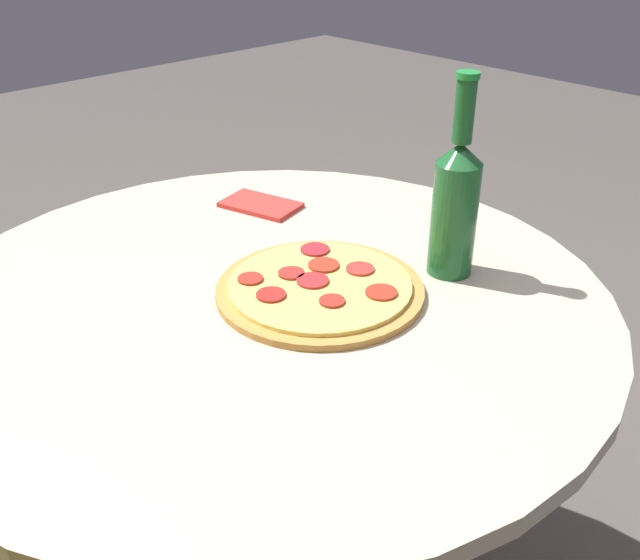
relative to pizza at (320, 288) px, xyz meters
name	(u,v)px	position (x,y,z in m)	size (l,w,h in m)	color
table	(270,397)	(0.05, 0.05, -0.19)	(0.93, 0.93, 0.69)	#B2A893
pizza	(320,288)	(0.00, 0.00, 0.00)	(0.28, 0.28, 0.02)	#B77F3D
beer_bottle	(455,202)	(-0.08, -0.17, 0.10)	(0.06, 0.06, 0.28)	#195628
napkin	(261,205)	(0.28, -0.13, 0.00)	(0.14, 0.11, 0.01)	red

